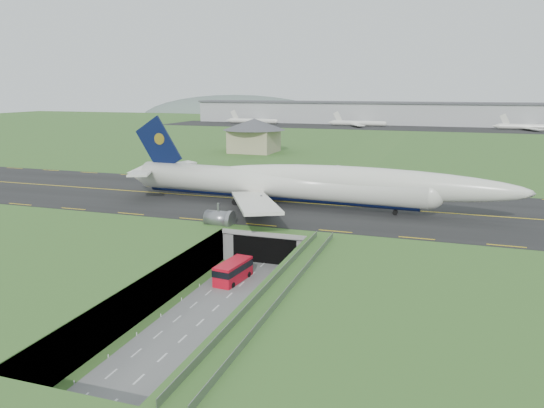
% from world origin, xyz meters
% --- Properties ---
extents(ground, '(900.00, 900.00, 0.00)m').
position_xyz_m(ground, '(0.00, 0.00, 0.00)').
color(ground, '#366327').
rests_on(ground, ground).
extents(airfield_deck, '(800.00, 800.00, 6.00)m').
position_xyz_m(airfield_deck, '(0.00, 0.00, 3.00)').
color(airfield_deck, gray).
rests_on(airfield_deck, ground).
extents(trench_road, '(12.00, 75.00, 0.20)m').
position_xyz_m(trench_road, '(0.00, -7.50, 0.10)').
color(trench_road, slate).
rests_on(trench_road, ground).
extents(taxiway, '(800.00, 44.00, 0.18)m').
position_xyz_m(taxiway, '(0.00, 33.00, 6.09)').
color(taxiway, black).
rests_on(taxiway, airfield_deck).
extents(tunnel_portal, '(17.00, 22.30, 6.00)m').
position_xyz_m(tunnel_portal, '(0.00, 16.71, 3.33)').
color(tunnel_portal, gray).
rests_on(tunnel_portal, ground).
extents(guideway, '(3.00, 53.00, 7.05)m').
position_xyz_m(guideway, '(11.00, -19.11, 5.32)').
color(guideway, '#A8A8A3').
rests_on(guideway, ground).
extents(jumbo_jet, '(89.54, 58.40, 19.35)m').
position_xyz_m(jumbo_jet, '(1.19, 28.89, 11.19)').
color(jumbo_jet, silver).
rests_on(jumbo_jet, ground).
extents(shuttle_tram, '(4.05, 8.51, 3.33)m').
position_xyz_m(shuttle_tram, '(-1.87, -1.96, 1.82)').
color(shuttle_tram, red).
rests_on(shuttle_tram, ground).
extents(service_building, '(24.80, 24.80, 13.31)m').
position_xyz_m(service_building, '(-43.10, 118.66, 13.89)').
color(service_building, tan).
rests_on(service_building, ground).
extents(cargo_terminal, '(320.00, 67.00, 15.60)m').
position_xyz_m(cargo_terminal, '(-0.18, 299.41, 13.96)').
color(cargo_terminal, '#B2B2B2').
rests_on(cargo_terminal, ground).
extents(distant_hills, '(700.00, 91.00, 60.00)m').
position_xyz_m(distant_hills, '(64.38, 430.00, -4.00)').
color(distant_hills, '#4F5E58').
rests_on(distant_hills, ground).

